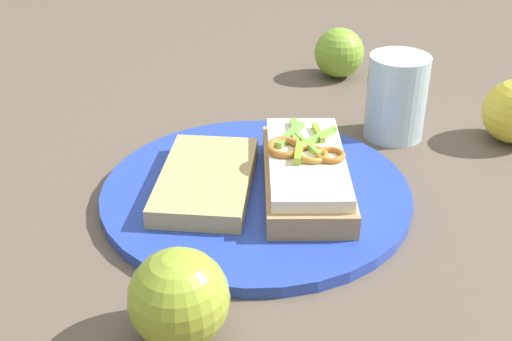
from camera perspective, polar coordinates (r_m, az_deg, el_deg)
The scene contains 7 objects.
ground_plane at distance 0.68m, azimuth 0.00°, elevation -2.36°, with size 2.00×2.00×0.00m, color brown.
plate at distance 0.67m, azimuth 0.00°, elevation -1.92°, with size 0.32×0.32×0.01m, color #2743BA.
sandwich at distance 0.66m, azimuth 4.35°, elevation -0.01°, with size 0.20×0.14×0.05m.
bread_slice_side at distance 0.67m, azimuth -4.34°, elevation -0.80°, with size 0.16×0.09×0.02m, color tan.
apple_2 at distance 0.97m, azimuth 7.23°, elevation 10.11°, with size 0.07×0.07×0.07m, color #7DA931.
apple_3 at distance 0.50m, azimuth -6.72°, elevation -10.96°, with size 0.08×0.08×0.08m, color #90A830.
drinking_glass at distance 0.80m, azimuth 12.09°, elevation 6.28°, with size 0.07×0.07×0.10m, color silver.
Camera 1 is at (-0.54, 0.19, 0.36)m, focal length 46.07 mm.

